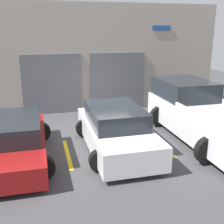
# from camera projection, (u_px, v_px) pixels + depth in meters

# --- Properties ---
(ground_plane) EXTENTS (28.00, 28.00, 0.00)m
(ground_plane) POSITION_uv_depth(u_px,v_px,m) (105.00, 132.00, 10.58)
(ground_plane) COLOR #3D3D3F
(shophouse_building) EXTENTS (12.58, 0.68, 4.86)m
(shophouse_building) POSITION_uv_depth(u_px,v_px,m) (88.00, 59.00, 12.95)
(shophouse_building) COLOR #9E9389
(shophouse_building) RESTS_ON ground
(pickup_truck) EXTENTS (2.51, 5.41, 1.86)m
(pickup_truck) POSITION_uv_depth(u_px,v_px,m) (199.00, 113.00, 9.86)
(pickup_truck) COLOR silver
(pickup_truck) RESTS_ON ground
(sedan_white) EXTENTS (2.22, 4.30, 1.38)m
(sedan_white) POSITION_uv_depth(u_px,v_px,m) (116.00, 130.00, 8.91)
(sedan_white) COLOR white
(sedan_white) RESTS_ON ground
(sedan_side) EXTENTS (2.23, 4.36, 1.25)m
(sedan_side) POSITION_uv_depth(u_px,v_px,m) (13.00, 141.00, 8.19)
(sedan_side) COLOR maroon
(sedan_side) RESTS_ON ground
(parking_stripe_left) EXTENTS (0.12, 2.20, 0.01)m
(parking_stripe_left) POSITION_uv_depth(u_px,v_px,m) (68.00, 154.00, 8.69)
(parking_stripe_left) COLOR gold
(parking_stripe_left) RESTS_ON ground
(parking_stripe_centre) EXTENTS (0.12, 2.20, 0.01)m
(parking_stripe_centre) POSITION_uv_depth(u_px,v_px,m) (160.00, 144.00, 9.44)
(parking_stripe_centre) COLOR gold
(parking_stripe_centre) RESTS_ON ground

